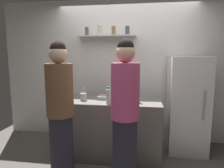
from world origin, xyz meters
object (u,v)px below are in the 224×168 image
wine_bottle_green_glass (137,93)px  person_brown_jacket (60,112)px  refrigerator (187,105)px  baking_pan (109,97)px  water_bottle_plastic (109,96)px  person_pink_top (125,114)px  wine_bottle_amber_glass (117,94)px  utensil_holder (83,97)px

wine_bottle_green_glass → person_brown_jacket: size_ratio=0.19×
refrigerator → baking_pan: (-1.26, -0.29, 0.14)m
person_brown_jacket → baking_pan: bearing=-174.8°
baking_pan → water_bottle_plastic: bearing=-80.9°
person_pink_top → baking_pan: bearing=135.6°
baking_pan → person_pink_top: 0.81m
baking_pan → water_bottle_plastic: 0.33m
wine_bottle_amber_glass → refrigerator: bearing=24.0°
refrigerator → person_brown_jacket: bearing=-149.7°
person_pink_top → person_brown_jacket: size_ratio=1.01×
utensil_holder → wine_bottle_amber_glass: (0.52, -0.03, 0.06)m
water_bottle_plastic → person_brown_jacket: (-0.55, -0.42, -0.13)m
wine_bottle_amber_glass → person_brown_jacket: bearing=-140.7°
refrigerator → baking_pan: bearing=-167.0°
utensil_holder → refrigerator: bearing=15.7°
wine_bottle_amber_glass → wine_bottle_green_glass: bearing=13.0°
wine_bottle_green_glass → refrigerator: bearing=27.6°
person_pink_top → water_bottle_plastic: bearing=144.3°
person_pink_top → refrigerator: bearing=70.1°
wine_bottle_amber_glass → water_bottle_plastic: bearing=-132.7°
utensil_holder → wine_bottle_green_glass: wine_bottle_green_glass is taller
utensil_holder → wine_bottle_green_glass: bearing=2.4°
baking_pan → refrigerator: bearing=13.0°
utensil_holder → wine_bottle_green_glass: 0.82m
wine_bottle_amber_glass → baking_pan: bearing=127.1°
baking_pan → person_pink_top: bearing=-66.9°
utensil_holder → water_bottle_plastic: (0.42, -0.14, 0.05)m
baking_pan → person_pink_top: (0.32, -0.74, -0.04)m
baking_pan → person_brown_jacket: bearing=-124.2°
baking_pan → wine_bottle_green_glass: 0.48m
wine_bottle_green_glass → person_brown_jacket: bearing=-147.5°
refrigerator → utensil_holder: size_ratio=7.09×
refrigerator → utensil_holder: 1.70m
baking_pan → utensil_holder: utensil_holder is taller
baking_pan → wine_bottle_amber_glass: bearing=-52.9°
baking_pan → person_brown_jacket: size_ratio=0.19×
utensil_holder → person_pink_top: bearing=-39.9°
water_bottle_plastic → person_pink_top: (0.27, -0.43, -0.12)m
utensil_holder → wine_bottle_green_glass: (0.81, 0.03, 0.07)m
refrigerator → person_brown_jacket: size_ratio=0.89×
refrigerator → utensil_holder: (-1.63, -0.46, 0.18)m
wine_bottle_green_glass → water_bottle_plastic: 0.43m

